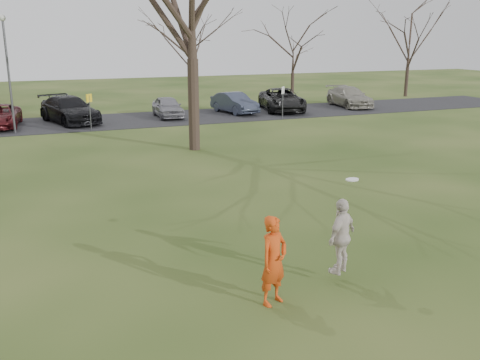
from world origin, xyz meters
name	(u,v)px	position (x,y,z in m)	size (l,w,h in m)	color
ground	(311,298)	(0.00, 0.00, 0.00)	(120.00, 120.00, 0.00)	#1E380F
parking_strip	(119,121)	(0.00, 25.00, 0.02)	(62.00, 6.50, 0.04)	black
player_defender	(274,261)	(-0.81, 0.10, 0.92)	(0.67, 0.44, 1.84)	#C73F10
car_3	(69,110)	(-2.90, 25.32, 0.83)	(2.22, 5.47, 1.59)	black
car_4	(168,107)	(3.26, 25.31, 0.71)	(1.58, 3.92, 1.33)	gray
car_5	(234,103)	(8.01, 25.47, 0.74)	(1.48, 4.23, 1.40)	#32384B
car_6	(282,100)	(11.56, 25.33, 0.82)	(2.59, 5.61, 1.56)	black
car_7	(349,97)	(17.30, 25.56, 0.76)	(2.03, 5.00, 1.45)	gray
catching_play	(342,236)	(0.95, 0.45, 1.07)	(1.06, 0.85, 2.09)	beige
lamp_post	(7,60)	(-6.00, 22.50, 3.97)	(0.34, 0.34, 6.27)	#47474C
sign_yellow	(90,105)	(-2.00, 22.00, 1.45)	(0.35, 0.35, 2.08)	#47474C
sign_white	(283,97)	(10.00, 22.00, 1.45)	(0.35, 0.35, 2.08)	#47474C
small_tree_row	(165,54)	(4.38, 30.06, 3.89)	(55.00, 5.90, 8.50)	#352821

